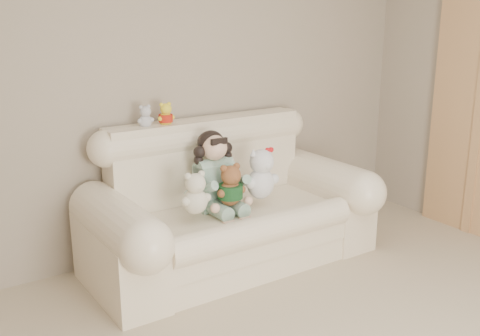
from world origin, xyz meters
name	(u,v)px	position (x,y,z in m)	size (l,w,h in m)	color
wall_back	(169,82)	(0.00, 2.50, 1.30)	(4.50, 4.50, 0.00)	#A29280
sofa	(232,196)	(0.22, 2.00, 0.52)	(2.10, 0.95, 1.03)	#FFE7CD
seated_child	(214,170)	(0.12, 2.08, 0.71)	(0.35, 0.43, 0.58)	#287251
brown_teddy	(230,181)	(0.14, 1.88, 0.67)	(0.22, 0.17, 0.35)	brown
white_cat	(261,168)	(0.40, 1.89, 0.72)	(0.28, 0.22, 0.44)	white
cream_teddy	(195,189)	(-0.15, 1.87, 0.67)	(0.22, 0.17, 0.34)	silver
yellow_mini_bear	(165,112)	(-0.11, 2.34, 1.11)	(0.13, 0.10, 0.20)	yellow
grey_mini_plush	(145,115)	(-0.27, 2.35, 1.11)	(0.12, 0.10, 0.19)	silver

